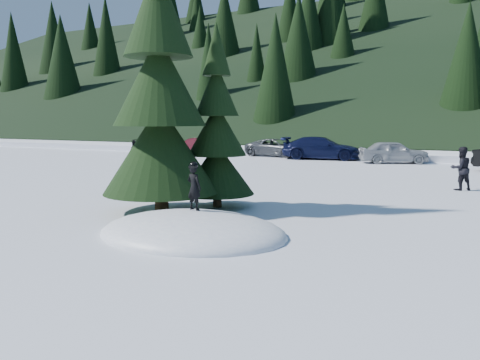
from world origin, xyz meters
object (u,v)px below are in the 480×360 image
at_px(spruce_tall, 159,93).
at_px(car_0, 161,144).
at_px(car_2, 277,148).
at_px(adult_0, 461,169).
at_px(car_1, 204,147).
at_px(spruce_short, 217,136).
at_px(child_skier, 194,187).
at_px(car_4, 394,152).
at_px(car_3, 321,148).

bearing_deg(spruce_tall, car_0, 126.88).
xyz_separation_m(spruce_tall, car_2, (-5.18, 20.56, -2.69)).
xyz_separation_m(spruce_tall, adult_0, (7.29, 8.48, -2.51)).
bearing_deg(car_2, car_1, 109.16).
distance_m(spruce_short, car_0, 23.82).
xyz_separation_m(child_skier, car_4, (1.21, 20.22, -0.33)).
distance_m(spruce_tall, car_0, 24.38).
distance_m(car_2, car_3, 3.76).
height_order(spruce_short, adult_0, spruce_short).
height_order(spruce_short, car_1, spruce_short).
relative_size(spruce_tall, car_3, 1.66).
bearing_deg(spruce_short, child_skier, -70.26).
xyz_separation_m(car_0, car_4, (17.77, -0.58, -0.08)).
relative_size(spruce_tall, car_4, 2.13).
bearing_deg(adult_0, car_4, -104.35).
bearing_deg(child_skier, car_2, -61.56).
bearing_deg(car_3, spruce_short, 178.24).
xyz_separation_m(spruce_short, child_skier, (1.01, -2.81, -1.09)).
distance_m(spruce_short, car_4, 17.61).
relative_size(adult_0, car_1, 0.42).
bearing_deg(car_0, car_3, -112.16).
bearing_deg(adult_0, car_1, -67.11).
relative_size(spruce_short, car_3, 1.04).
relative_size(car_0, car_1, 1.16).
bearing_deg(car_0, spruce_tall, -166.04).
bearing_deg(child_skier, adult_0, -107.79).
bearing_deg(car_3, spruce_tall, 174.78).
bearing_deg(adult_0, car_2, -79.96).
bearing_deg(car_1, car_4, -75.63).
bearing_deg(adult_0, car_0, -62.42).
height_order(child_skier, car_2, child_skier).
xyz_separation_m(adult_0, car_4, (-4.07, 10.33, -0.12)).
bearing_deg(spruce_short, car_0, 130.83).
bearing_deg(car_4, adult_0, 178.98).
xyz_separation_m(child_skier, car_3, (-3.56, 20.98, -0.26)).
relative_size(spruce_tall, adult_0, 5.32).
distance_m(spruce_short, car_3, 18.40).
bearing_deg(car_4, child_skier, 154.05).
bearing_deg(car_3, child_skier, 179.88).
xyz_separation_m(adult_0, car_3, (-8.84, 11.09, -0.06)).
bearing_deg(car_1, car_3, -71.93).
bearing_deg(car_2, spruce_short, -155.96).
xyz_separation_m(child_skier, adult_0, (5.28, 9.89, -0.21)).
bearing_deg(adult_0, spruce_short, 12.51).
height_order(child_skier, car_3, child_skier).
relative_size(car_0, car_2, 0.99).
xyz_separation_m(spruce_short, car_0, (-15.55, 18.00, -1.34)).
bearing_deg(car_4, car_3, 58.45).
xyz_separation_m(child_skier, car_1, (-12.58, 20.72, -0.38)).
distance_m(adult_0, car_1, 20.89).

